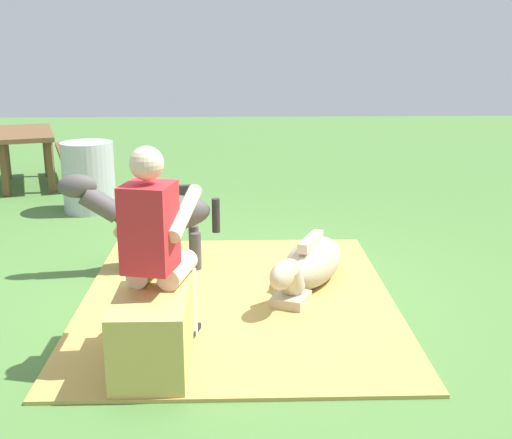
% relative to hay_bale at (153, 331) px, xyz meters
% --- Properties ---
extents(ground_plane, '(24.00, 24.00, 0.00)m').
position_rel_hay_bale_xyz_m(ground_plane, '(1.11, -0.39, -0.24)').
color(ground_plane, '#4C7A38').
extents(hay_patch, '(2.91, 2.38, 0.02)m').
position_rel_hay_bale_xyz_m(hay_patch, '(1.05, -0.51, -0.23)').
color(hay_patch, tan).
rests_on(hay_patch, ground).
extents(hay_bale, '(0.79, 0.43, 0.49)m').
position_rel_hay_bale_xyz_m(hay_bale, '(0.00, 0.00, 0.00)').
color(hay_bale, tan).
rests_on(hay_bale, ground).
extents(person_seated, '(0.71, 0.51, 1.37)m').
position_rel_hay_bale_xyz_m(person_seated, '(0.16, -0.03, 0.52)').
color(person_seated, beige).
rests_on(person_seated, ground).
extents(pony_standing, '(0.45, 1.34, 0.88)m').
position_rel_hay_bale_xyz_m(pony_standing, '(1.74, 0.22, 0.28)').
color(pony_standing, '#4C4747').
rests_on(pony_standing, ground).
extents(pony_lying, '(1.33, 0.80, 0.42)m').
position_rel_hay_bale_xyz_m(pony_lying, '(1.31, -1.10, -0.05)').
color(pony_lying, tan).
rests_on(pony_lying, ground).
extents(water_barrel, '(0.60, 0.60, 0.81)m').
position_rel_hay_bale_xyz_m(water_barrel, '(3.79, 1.20, 0.16)').
color(water_barrel, '#B2B2B7').
rests_on(water_barrel, ground).
extents(picnic_bench, '(1.83, 1.70, 0.75)m').
position_rel_hay_bale_xyz_m(picnic_bench, '(5.17, 2.34, 0.33)').
color(picnic_bench, brown).
rests_on(picnic_bench, ground).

